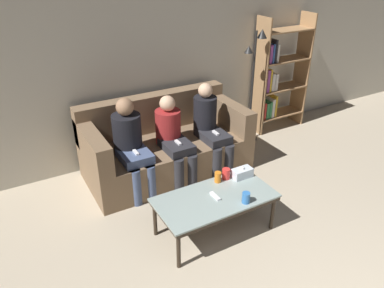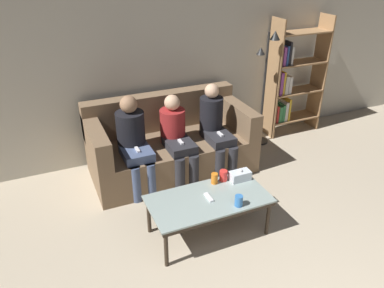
# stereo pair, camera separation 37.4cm
# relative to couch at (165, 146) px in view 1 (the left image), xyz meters

# --- Properties ---
(wall_back) EXTENTS (12.00, 0.06, 2.60)m
(wall_back) POSITION_rel_couch_xyz_m (0.00, 0.56, 0.96)
(wall_back) COLOR #B7B2A3
(wall_back) RESTS_ON ground_plane
(couch) EXTENTS (2.05, 0.99, 0.95)m
(couch) POSITION_rel_couch_xyz_m (0.00, 0.00, 0.00)
(couch) COLOR brown
(couch) RESTS_ON ground_plane
(coffee_table) EXTENTS (1.19, 0.61, 0.43)m
(coffee_table) POSITION_rel_couch_xyz_m (-0.10, -1.35, 0.05)
(coffee_table) COLOR #8C9E99
(coffee_table) RESTS_ON ground_plane
(cup_near_left) EXTENTS (0.08, 0.08, 0.12)m
(cup_near_left) POSITION_rel_couch_xyz_m (0.18, -1.13, 0.15)
(cup_near_left) COLOR red
(cup_near_left) RESTS_ON coffee_table
(cup_near_right) EXTENTS (0.07, 0.07, 0.12)m
(cup_near_right) POSITION_rel_couch_xyz_m (0.07, -1.14, 0.15)
(cup_near_right) COLOR orange
(cup_near_right) RESTS_ON coffee_table
(cup_far_center) EXTENTS (0.08, 0.08, 0.11)m
(cup_far_center) POSITION_rel_couch_xyz_m (0.11, -1.58, 0.15)
(cup_far_center) COLOR #3372BF
(cup_far_center) RESTS_ON coffee_table
(tissue_box) EXTENTS (0.22, 0.12, 0.13)m
(tissue_box) POSITION_rel_couch_xyz_m (0.34, -1.19, 0.14)
(tissue_box) COLOR silver
(tissue_box) RESTS_ON coffee_table
(game_remote) EXTENTS (0.04, 0.15, 0.02)m
(game_remote) POSITION_rel_couch_xyz_m (-0.10, -1.35, 0.10)
(game_remote) COLOR white
(game_remote) RESTS_ON coffee_table
(bookshelf) EXTENTS (0.87, 0.32, 1.77)m
(bookshelf) POSITION_rel_couch_xyz_m (2.07, 0.33, 0.49)
(bookshelf) COLOR #9E754C
(bookshelf) RESTS_ON ground_plane
(standing_lamp) EXTENTS (0.31, 0.26, 1.64)m
(standing_lamp) POSITION_rel_couch_xyz_m (1.52, 0.19, 0.66)
(standing_lamp) COLOR black
(standing_lamp) RESTS_ON ground_plane
(seated_person_left_end) EXTENTS (0.34, 0.63, 1.14)m
(seated_person_left_end) POSITION_rel_couch_xyz_m (-0.53, -0.21, 0.28)
(seated_person_left_end) COLOR #47567A
(seated_person_left_end) RESTS_ON ground_plane
(seated_person_mid_left) EXTENTS (0.31, 0.66, 1.07)m
(seated_person_mid_left) POSITION_rel_couch_xyz_m (0.00, -0.24, 0.24)
(seated_person_mid_left) COLOR #28282D
(seated_person_mid_left) RESTS_ON ground_plane
(seated_person_mid_right) EXTENTS (0.31, 0.65, 1.14)m
(seated_person_mid_right) POSITION_rel_couch_xyz_m (0.53, -0.24, 0.26)
(seated_person_mid_right) COLOR #28282D
(seated_person_mid_right) RESTS_ON ground_plane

